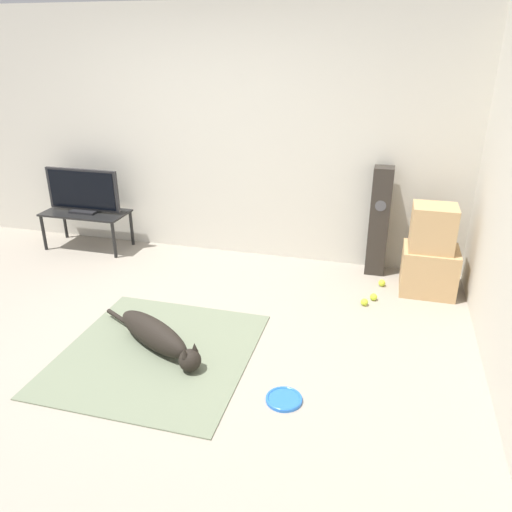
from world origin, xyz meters
name	(u,v)px	position (x,y,z in m)	size (l,w,h in m)	color
ground_plane	(134,350)	(0.00, 0.00, 0.00)	(12.00, 12.00, 0.00)	#9E9384
wall_back	(218,136)	(0.00, 2.10, 1.27)	(8.00, 0.06, 2.55)	beige
area_rug	(157,353)	(0.19, 0.00, 0.01)	(1.41, 1.49, 0.01)	slate
dog	(157,336)	(0.18, 0.05, 0.12)	(1.06, 0.63, 0.24)	black
frisbee	(284,399)	(1.24, -0.28, 0.01)	(0.24, 0.24, 0.03)	blue
cardboard_box_lower	(429,270)	(2.22, 1.62, 0.22)	(0.50, 0.43, 0.44)	tan
cardboard_box_upper	(433,228)	(2.20, 1.60, 0.64)	(0.39, 0.33, 0.42)	tan
floor_speaker	(379,222)	(1.72, 1.93, 0.55)	(0.19, 0.19, 1.09)	#2D2823
tv_stand	(86,216)	(-1.48, 1.76, 0.37)	(0.94, 0.45, 0.43)	black
tv	(83,191)	(-1.48, 1.77, 0.66)	(0.86, 0.20, 0.49)	#232326
tennis_ball_by_boxes	(382,283)	(1.81, 1.61, 0.03)	(0.07, 0.07, 0.07)	#C6E033
tennis_ball_near_speaker	(364,302)	(1.67, 1.18, 0.03)	(0.07, 0.07, 0.07)	#C6E033
tennis_ball_loose_on_carpet	(374,297)	(1.74, 1.30, 0.03)	(0.07, 0.07, 0.07)	#C6E033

